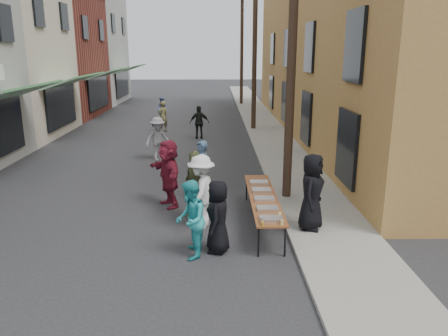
{
  "coord_description": "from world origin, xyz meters",
  "views": [
    {
      "loc": [
        2.15,
        -9.58,
        4.38
      ],
      "look_at": [
        2.37,
        1.82,
        1.3
      ],
      "focal_mm": 35.0,
      "sensor_mm": 36.0,
      "label": 1
    }
  ],
  "objects_px": {
    "utility_pole_near": "(292,46)",
    "server": "(312,192)",
    "utility_pole_far": "(242,49)",
    "serving_table": "(263,198)",
    "guest_front_c": "(190,220)",
    "utility_pole_mid": "(255,48)",
    "guest_front_a": "(218,217)",
    "catering_tray_sausage": "(271,219)"
  },
  "relations": [
    {
      "from": "utility_pole_near",
      "to": "utility_pole_mid",
      "type": "height_order",
      "value": "same"
    },
    {
      "from": "utility_pole_near",
      "to": "utility_pole_mid",
      "type": "bearing_deg",
      "value": 90.0
    },
    {
      "from": "utility_pole_near",
      "to": "utility_pole_mid",
      "type": "xyz_separation_m",
      "value": [
        0.0,
        12.0,
        0.0
      ]
    },
    {
      "from": "utility_pole_far",
      "to": "serving_table",
      "type": "xyz_separation_m",
      "value": [
        -0.93,
        -25.97,
        -3.79
      ]
    },
    {
      "from": "utility_pole_far",
      "to": "guest_front_c",
      "type": "height_order",
      "value": "utility_pole_far"
    },
    {
      "from": "utility_pole_near",
      "to": "server",
      "type": "height_order",
      "value": "utility_pole_near"
    },
    {
      "from": "catering_tray_sausage",
      "to": "utility_pole_mid",
      "type": "bearing_deg",
      "value": 86.58
    },
    {
      "from": "guest_front_c",
      "to": "server",
      "type": "height_order",
      "value": "server"
    },
    {
      "from": "utility_pole_far",
      "to": "guest_front_a",
      "type": "relative_size",
      "value": 5.44
    },
    {
      "from": "serving_table",
      "to": "catering_tray_sausage",
      "type": "relative_size",
      "value": 8.0
    },
    {
      "from": "utility_pole_far",
      "to": "guest_front_a",
      "type": "xyz_separation_m",
      "value": [
        -2.11,
        -27.55,
        -3.67
      ]
    },
    {
      "from": "catering_tray_sausage",
      "to": "guest_front_a",
      "type": "height_order",
      "value": "guest_front_a"
    },
    {
      "from": "utility_pole_mid",
      "to": "guest_front_a",
      "type": "distance_m",
      "value": 16.11
    },
    {
      "from": "utility_pole_near",
      "to": "server",
      "type": "distance_m",
      "value": 4.28
    },
    {
      "from": "catering_tray_sausage",
      "to": "server",
      "type": "relative_size",
      "value": 0.26
    },
    {
      "from": "guest_front_c",
      "to": "server",
      "type": "distance_m",
      "value": 3.17
    },
    {
      "from": "serving_table",
      "to": "guest_front_c",
      "type": "xyz_separation_m",
      "value": [
        -1.77,
        -1.84,
        0.15
      ]
    },
    {
      "from": "guest_front_a",
      "to": "server",
      "type": "relative_size",
      "value": 0.87
    },
    {
      "from": "utility_pole_far",
      "to": "server",
      "type": "distance_m",
      "value": 26.74
    },
    {
      "from": "utility_pole_far",
      "to": "guest_front_c",
      "type": "distance_m",
      "value": 28.18
    },
    {
      "from": "utility_pole_near",
      "to": "utility_pole_far",
      "type": "height_order",
      "value": "same"
    },
    {
      "from": "utility_pole_near",
      "to": "catering_tray_sausage",
      "type": "xyz_separation_m",
      "value": [
        -0.93,
        -3.62,
        -3.71
      ]
    },
    {
      "from": "utility_pole_mid",
      "to": "catering_tray_sausage",
      "type": "xyz_separation_m",
      "value": [
        -0.93,
        -15.62,
        -3.71
      ]
    },
    {
      "from": "utility_pole_near",
      "to": "guest_front_a",
      "type": "height_order",
      "value": "utility_pole_near"
    },
    {
      "from": "utility_pole_near",
      "to": "catering_tray_sausage",
      "type": "distance_m",
      "value": 5.27
    },
    {
      "from": "utility_pole_mid",
      "to": "guest_front_a",
      "type": "bearing_deg",
      "value": -97.71
    },
    {
      "from": "guest_front_a",
      "to": "guest_front_c",
      "type": "bearing_deg",
      "value": -56.74
    },
    {
      "from": "guest_front_a",
      "to": "guest_front_c",
      "type": "height_order",
      "value": "guest_front_c"
    },
    {
      "from": "utility_pole_mid",
      "to": "guest_front_a",
      "type": "relative_size",
      "value": 5.44
    },
    {
      "from": "server",
      "to": "catering_tray_sausage",
      "type": "bearing_deg",
      "value": 158.74
    },
    {
      "from": "server",
      "to": "guest_front_a",
      "type": "bearing_deg",
      "value": 138.4
    },
    {
      "from": "catering_tray_sausage",
      "to": "guest_front_c",
      "type": "distance_m",
      "value": 1.78
    },
    {
      "from": "catering_tray_sausage",
      "to": "guest_front_a",
      "type": "bearing_deg",
      "value": 176.33
    },
    {
      "from": "catering_tray_sausage",
      "to": "guest_front_c",
      "type": "bearing_deg",
      "value": -173.91
    },
    {
      "from": "utility_pole_near",
      "to": "guest_front_a",
      "type": "distance_m",
      "value": 5.52
    },
    {
      "from": "utility_pole_mid",
      "to": "server",
      "type": "height_order",
      "value": "utility_pole_mid"
    },
    {
      "from": "catering_tray_sausage",
      "to": "server",
      "type": "bearing_deg",
      "value": 44.51
    },
    {
      "from": "utility_pole_near",
      "to": "guest_front_c",
      "type": "relative_size",
      "value": 5.2
    },
    {
      "from": "utility_pole_far",
      "to": "serving_table",
      "type": "relative_size",
      "value": 2.25
    },
    {
      "from": "utility_pole_near",
      "to": "server",
      "type": "bearing_deg",
      "value": -85.7
    },
    {
      "from": "catering_tray_sausage",
      "to": "guest_front_c",
      "type": "xyz_separation_m",
      "value": [
        -1.77,
        -0.19,
        0.07
      ]
    },
    {
      "from": "server",
      "to": "utility_pole_far",
      "type": "bearing_deg",
      "value": 24.64
    }
  ]
}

